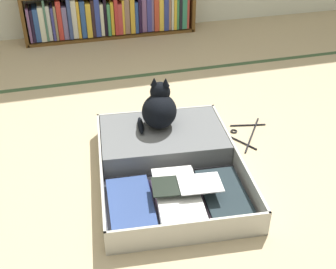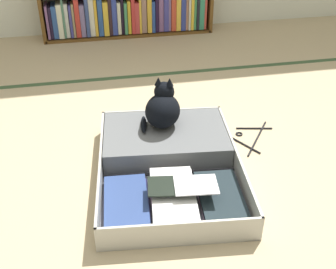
# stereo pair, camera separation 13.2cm
# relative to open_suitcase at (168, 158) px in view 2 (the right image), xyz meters

# --- Properties ---
(ground_plane) EXTENTS (10.00, 10.00, 0.00)m
(ground_plane) POSITION_rel_open_suitcase_xyz_m (-0.07, -0.19, -0.05)
(ground_plane) COLOR tan
(tatami_border) EXTENTS (4.80, 0.05, 0.00)m
(tatami_border) POSITION_rel_open_suitcase_xyz_m (-0.07, 1.14, -0.05)
(tatami_border) COLOR #365131
(tatami_border) RESTS_ON ground_plane
(open_suitcase) EXTENTS (0.79, 1.02, 0.13)m
(open_suitcase) POSITION_rel_open_suitcase_xyz_m (0.00, 0.00, 0.00)
(open_suitcase) COLOR #B9B7AB
(open_suitcase) RESTS_ON ground_plane
(black_cat) EXTENTS (0.26, 0.28, 0.27)m
(black_cat) POSITION_rel_open_suitcase_xyz_m (0.02, 0.22, 0.17)
(black_cat) COLOR black
(black_cat) RESTS_ON open_suitcase
(clothes_hanger) EXTENTS (0.28, 0.33, 0.01)m
(clothes_hanger) POSITION_rel_open_suitcase_xyz_m (0.53, 0.17, -0.05)
(clothes_hanger) COLOR black
(clothes_hanger) RESTS_ON ground_plane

